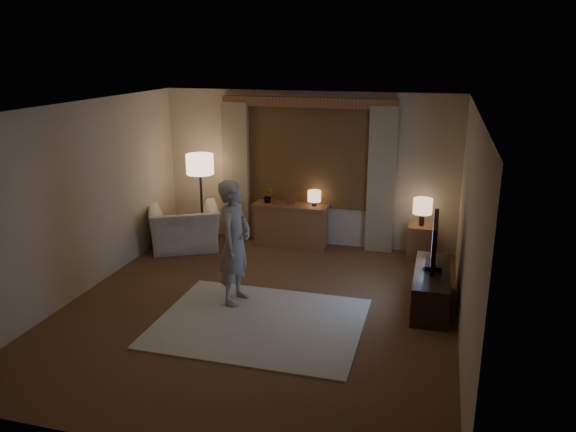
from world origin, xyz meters
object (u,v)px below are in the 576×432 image
(tv_stand, at_px, (431,288))
(armchair, at_px, (184,228))
(person, at_px, (235,242))
(sideboard, at_px, (291,226))
(side_table, at_px, (420,242))

(tv_stand, bearing_deg, armchair, 163.87)
(armchair, bearing_deg, tv_stand, 135.82)
(tv_stand, bearing_deg, person, -167.22)
(sideboard, bearing_deg, side_table, -1.33)
(armchair, xyz_separation_m, tv_stand, (4.07, -1.18, -0.11))
(sideboard, bearing_deg, person, -93.03)
(sideboard, bearing_deg, tv_stand, -36.93)
(sideboard, relative_size, person, 0.73)
(armchair, height_order, side_table, armchair)
(sideboard, height_order, side_table, sideboard)
(armchair, distance_m, side_table, 3.89)
(sideboard, xyz_separation_m, armchair, (-1.69, -0.61, 0.01))
(side_table, bearing_deg, armchair, -171.73)
(side_table, bearing_deg, sideboard, 178.67)
(armchair, distance_m, person, 2.39)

